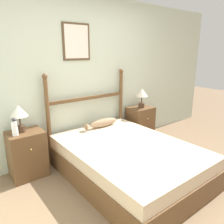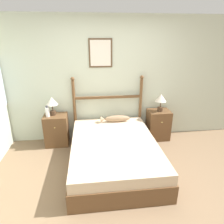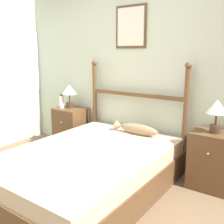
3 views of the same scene
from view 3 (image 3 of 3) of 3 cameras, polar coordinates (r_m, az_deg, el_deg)
name	(u,v)px [view 3 (image 3 of 3)]	position (r m, az deg, el deg)	size (l,w,h in m)	color
ground_plane	(49,219)	(2.68, -13.63, -21.68)	(16.00, 16.00, 0.00)	#7A6047
wall_back	(143,70)	(3.58, 6.74, 9.16)	(6.40, 0.08, 2.55)	beige
bed	(88,170)	(2.97, -5.14, -12.53)	(1.47, 2.04, 0.47)	brown
headboard	(135,108)	(3.57, 5.04, 0.98)	(1.49, 0.08, 1.39)	brown
nightstand_left	(71,128)	(4.22, -8.92, -3.53)	(0.46, 0.41, 0.65)	brown
nightstand_right	(212,160)	(3.18, 20.97, -9.77)	(0.46, 0.41, 0.65)	brown
table_lamp_left	(69,91)	(4.15, -9.27, 4.47)	(0.23, 0.23, 0.37)	#422D1E
table_lamp_right	(217,109)	(3.00, 21.85, 0.55)	(0.23, 0.23, 0.37)	#422D1E
bottle	(62,101)	(4.18, -10.91, 2.30)	(0.08, 0.08, 0.24)	white
fish_pillow	(136,129)	(3.40, 5.25, -3.68)	(0.62, 0.13, 0.14)	#997A5B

